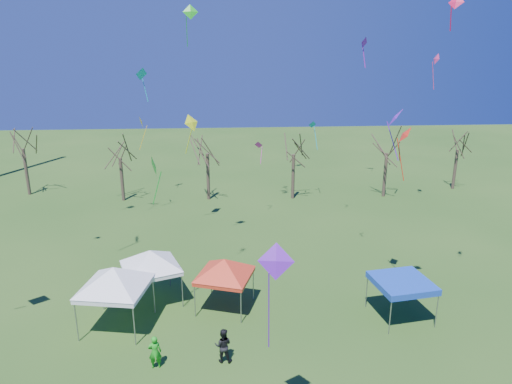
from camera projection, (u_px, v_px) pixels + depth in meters
ground at (246, 349)px, 22.44m from camera, size 140.00×140.00×0.00m
tree_0 at (20, 132)px, 45.16m from camera, size 3.83×3.83×8.44m
tree_1 at (119, 143)px, 43.48m from camera, size 3.42×3.42×7.54m
tree_2 at (207, 137)px, 43.69m from camera, size 3.71×3.71×8.18m
tree_3 at (294, 138)px, 44.05m from camera, size 3.59×3.59×7.91m
tree_4 at (388, 137)px, 44.69m from camera, size 3.58×3.58×7.89m
tree_5 at (459, 136)px, 47.36m from camera, size 3.39×3.39×7.46m
tent_white_west at (113, 271)px, 23.39m from camera, size 4.45×4.45×3.99m
tent_white_mid at (150, 254)px, 25.93m from camera, size 3.96×3.96×3.73m
tent_red at (224, 262)px, 25.29m from camera, size 3.77×3.77×3.51m
tent_blue at (402, 283)px, 24.56m from camera, size 3.27×3.27×2.26m
person_dark at (223, 345)px, 21.32m from camera, size 0.91×0.75×1.71m
person_green at (155, 352)px, 20.90m from camera, size 0.64×0.47×1.64m
kite_2 at (141, 74)px, 41.68m from camera, size 1.31×1.35×3.15m
kite_11 at (192, 123)px, 35.83m from camera, size 1.51×1.58×3.17m
kite_17 at (404, 135)px, 24.74m from camera, size 0.78×1.10×3.13m
kite_12 at (436, 60)px, 38.49m from camera, size 0.43×0.98×3.03m
kite_24 at (190, 12)px, 27.25m from camera, size 0.96×0.55×2.46m
kite_27 at (395, 118)px, 20.75m from camera, size 1.00×1.21×2.54m
kite_22 at (313, 126)px, 43.35m from camera, size 0.99×0.87×2.76m
kite_18 at (364, 43)px, 26.10m from camera, size 0.65×0.65×1.75m
kite_25 at (456, 3)px, 19.19m from camera, size 0.73×0.70×1.45m
kite_1 at (155, 166)px, 22.46m from camera, size 0.65×1.08×2.41m
kite_13 at (142, 122)px, 38.90m from camera, size 0.84×1.18×2.89m
kite_19 at (259, 145)px, 38.78m from camera, size 0.83×0.66×1.94m
kite_5 at (276, 263)px, 14.58m from camera, size 1.28×0.77×3.92m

